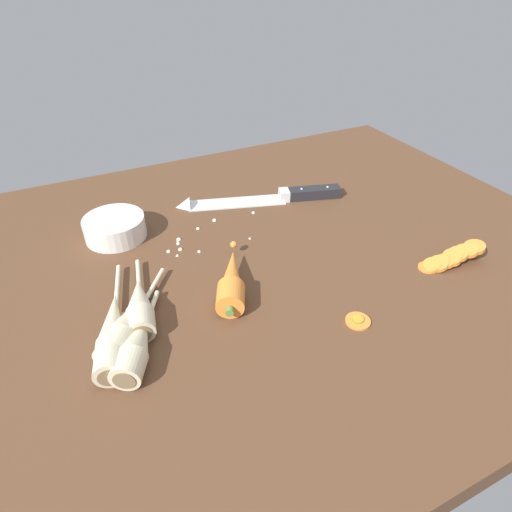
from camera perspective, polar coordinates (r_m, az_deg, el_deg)
ground_plane at (r=76.45cm, az=-0.66°, el=-1.33°), size 120.00×90.00×4.00cm
chefs_knife at (r=91.63cm, az=0.12°, el=7.48°), size 34.14×13.52×4.18cm
whole_carrot at (r=67.02cm, az=-3.22°, el=-3.15°), size 9.70×16.29×4.20cm
parsnip_front at (r=62.47cm, az=-16.40°, el=-8.56°), size 13.59×17.48×4.00cm
parsnip_mid_left at (r=64.95cm, az=-14.99°, el=-6.23°), size 6.18×18.08×4.00cm
parsnip_mid_right at (r=61.99cm, az=-18.27°, el=-9.43°), size 7.99×23.48×4.00cm
parsnip_back at (r=59.34cm, az=-15.38°, el=-11.24°), size 10.19×16.20×4.00cm
carrot_slice_stack at (r=79.68cm, az=24.24°, el=-0.16°), size 11.80×4.54×3.84cm
carrot_slice_stray_near at (r=64.53cm, az=13.22°, el=-8.18°), size 3.62×3.62×0.70cm
prep_bowl at (r=83.39cm, az=-18.01°, el=3.65°), size 11.00×11.00×4.00cm
mince_crumbs at (r=80.91cm, az=-7.77°, el=2.68°), size 19.97×9.47×0.87cm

